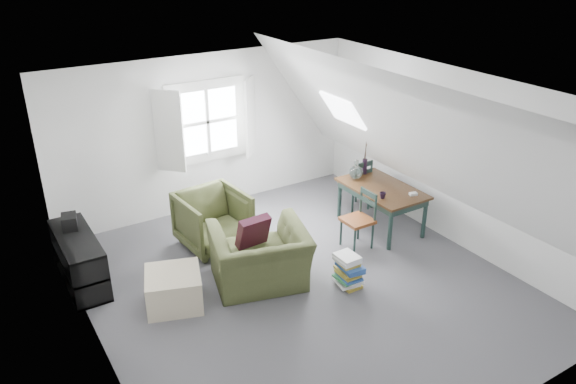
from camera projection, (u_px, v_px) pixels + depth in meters
floor at (301, 284)px, 7.22m from camera, size 5.50×5.50×0.00m
ceiling at (303, 94)px, 6.18m from camera, size 5.50×5.50×0.00m
wall_back at (207, 133)px, 8.82m from camera, size 5.00×0.00×5.00m
wall_front at (486, 319)px, 4.58m from camera, size 5.00×0.00×5.00m
wall_left at (89, 254)px, 5.51m from camera, size 0.00×5.50×5.50m
wall_right at (451, 157)px, 7.89m from camera, size 0.00×5.50×5.50m
slope_left at (176, 184)px, 5.74m from camera, size 3.19×5.50×4.48m
slope_right at (404, 133)px, 7.22m from camera, size 3.19×5.50×4.48m
dormer_window at (208, 122)px, 8.68m from camera, size 1.71×0.35×1.30m
skylight at (343, 110)px, 8.24m from camera, size 0.35×0.75×0.47m
armchair_near at (260, 283)px, 7.25m from camera, size 1.41×1.30×0.77m
armchair_far at (215, 245)px, 8.13m from camera, size 0.96×0.98×0.82m
throw_pillow at (253, 232)px, 7.08m from camera, size 0.43×0.27×0.44m
ottoman at (174, 289)px, 6.75m from camera, size 0.82×0.82×0.43m
dining_table at (382, 193)px, 8.40m from camera, size 0.80×1.34×0.67m
demijohn at (356, 172)px, 8.59m from camera, size 0.21×0.21×0.30m
vase_twigs at (365, 166)px, 8.78m from camera, size 0.08×0.09×0.61m
cup at (382, 198)px, 8.01m from camera, size 0.11×0.11×0.09m
paper_box at (413, 194)px, 8.11m from camera, size 0.13×0.10×0.04m
dining_chair_far at (356, 183)px, 9.03m from camera, size 0.41×0.41×0.87m
dining_chair_near at (359, 219)px, 7.94m from camera, size 0.39×0.39×0.84m
media_shelf at (81, 263)px, 7.13m from camera, size 0.43×1.30×0.67m
electronics_box at (70, 222)px, 7.16m from camera, size 0.23×0.28×0.20m
magazine_stack at (348, 271)px, 7.11m from camera, size 0.33×0.39×0.44m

